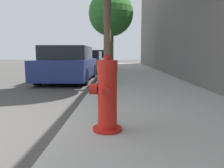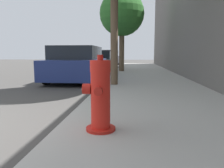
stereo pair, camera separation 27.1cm
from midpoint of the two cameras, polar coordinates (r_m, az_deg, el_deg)
sidewalk_slab at (r=2.98m, az=19.26°, el=-12.60°), size 3.13×40.00×0.13m
fire_hydrant at (r=2.70m, az=-0.25°, el=-3.27°), size 0.41×0.41×0.94m
parked_car_near at (r=9.06m, az=-8.06°, el=5.13°), size 1.88×4.21×1.39m
parked_car_mid at (r=14.51m, az=-2.64°, el=6.01°), size 1.77×4.19×1.26m
parked_car_far at (r=21.18m, az=-0.42°, el=6.79°), size 1.86×4.46×1.45m
street_tree_far at (r=12.55m, az=3.24°, el=17.80°), size 2.45×2.45×4.38m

